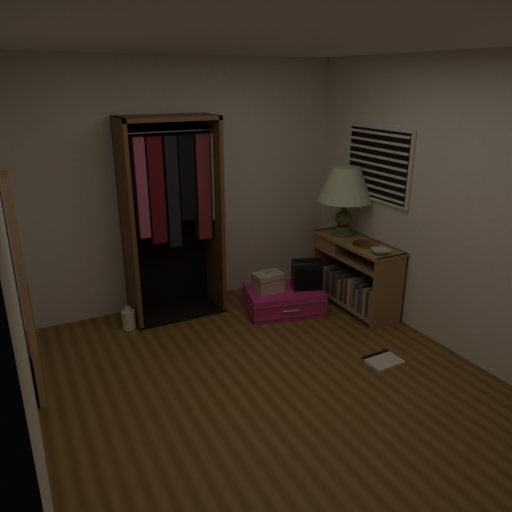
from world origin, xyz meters
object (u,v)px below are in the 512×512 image
table_lamp (345,186)px  white_jug (129,319)px  open_wardrobe (174,202)px  black_bag (307,273)px  pink_suitcase (284,299)px  train_case (268,282)px  console_bookshelf (353,271)px  floor_mirror (24,287)px

table_lamp → white_jug: (-2.35, 0.33, -1.19)m
open_wardrobe → black_bag: (1.25, -0.59, -0.78)m
pink_suitcase → train_case: (-0.18, 0.03, 0.23)m
console_bookshelf → table_lamp: 0.93m
pink_suitcase → white_jug: size_ratio=3.92×
white_jug → pink_suitcase: bearing=-12.2°
train_case → black_bag: size_ratio=0.88×
console_bookshelf → table_lamp: bearing=88.6°
pink_suitcase → table_lamp: size_ratio=1.24×
pink_suitcase → table_lamp: (0.75, 0.02, 1.17)m
floor_mirror → table_lamp: floor_mirror is taller
black_bag → white_jug: 1.91m
open_wardrobe → console_bookshelf: bearing=-22.6°
train_case → pink_suitcase: bearing=-12.6°
open_wardrobe → train_case: size_ratio=6.53×
white_jug → table_lamp: bearing=-8.0°
pink_suitcase → white_jug: 1.63m
train_case → black_bag: 0.43m
floor_mirror → white_jug: 1.31m
console_bookshelf → table_lamp: size_ratio=1.50×
open_wardrobe → floor_mirror: (-1.48, -0.77, -0.35)m
floor_mirror → black_bag: (2.73, 0.18, -0.43)m
floor_mirror → black_bag: size_ratio=4.75×
open_wardrobe → floor_mirror: open_wardrobe is taller
open_wardrobe → train_case: 1.28m
floor_mirror → table_lamp: bearing=4.8°
console_bookshelf → pink_suitcase: 0.82m
floor_mirror → train_case: 2.39m
white_jug → train_case: bearing=-12.5°
train_case → white_jug: bearing=164.6°
black_bag → floor_mirror: bearing=-156.4°
console_bookshelf → open_wardrobe: 2.06m
white_jug → console_bookshelf: bearing=-13.5°
floor_mirror → pink_suitcase: floor_mirror is taller
black_bag → table_lamp: bearing=30.0°
open_wardrobe → pink_suitcase: open_wardrobe is taller
console_bookshelf → train_case: console_bookshelf is taller
floor_mirror → console_bookshelf: bearing=0.7°
console_bookshelf → pink_suitcase: (-0.74, 0.21, -0.27)m
open_wardrobe → white_jug: size_ratio=8.69×
open_wardrobe → floor_mirror: bearing=-152.6°
open_wardrobe → black_bag: bearing=-25.3°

